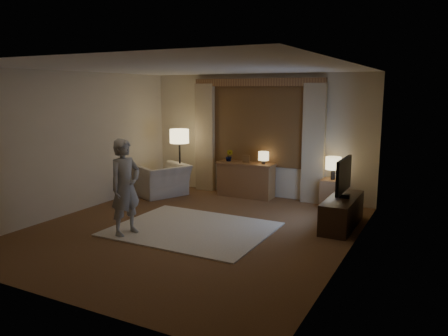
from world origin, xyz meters
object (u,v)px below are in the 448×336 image
Objects in this scene: side_table at (332,194)px; tv_stand at (342,212)px; person at (125,187)px; sideboard at (246,180)px; armchair at (162,180)px.

side_table is 1.21m from tv_stand.
side_table is 0.37× the size of person.
tv_stand is 0.93× the size of person.
sideboard is 0.86× the size of tv_stand.
sideboard is 2.14× the size of side_table.
sideboard reaches higher than tv_stand.
sideboard is 1.87m from side_table.
person reaches higher than sideboard.
side_table is at bearing 125.17° from armchair.
sideboard is at bearing 178.46° from side_table.
person is at bearing -145.67° from tv_stand.
sideboard is 1.82m from armchair.
sideboard reaches higher than side_table.
tv_stand is at bearing 107.79° from armchair.
sideboard is 1.15× the size of armchair.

